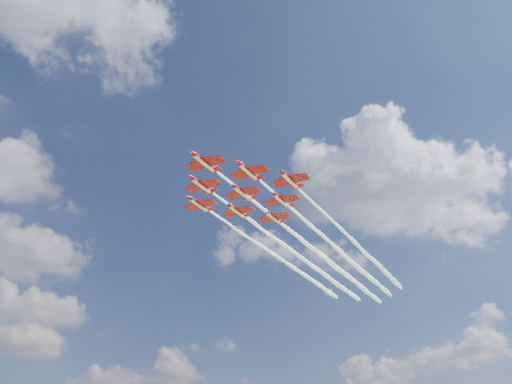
# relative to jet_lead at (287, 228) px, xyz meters

# --- Properties ---
(jet_lead) EXTENTS (95.64, 49.77, 3.07)m
(jet_lead) POSITION_rel_jet_lead_xyz_m (0.00, 0.00, 0.00)
(jet_lead) COLOR #B80A14
(jet_row2_port) EXTENTS (95.64, 49.77, 3.07)m
(jet_row2_port) POSITION_rel_jet_lead_xyz_m (12.09, -2.67, 0.00)
(jet_row2_port) COLOR #B80A14
(jet_row2_starb) EXTENTS (95.64, 49.77, 3.07)m
(jet_row2_starb) POSITION_rel_jet_lead_xyz_m (5.28, 11.20, 0.00)
(jet_row2_starb) COLOR #B80A14
(jet_row3_port) EXTENTS (95.64, 49.77, 3.07)m
(jet_row3_port) POSITION_rel_jet_lead_xyz_m (24.19, -5.34, 0.00)
(jet_row3_port) COLOR #B80A14
(jet_row3_centre) EXTENTS (95.64, 49.77, 3.07)m
(jet_row3_centre) POSITION_rel_jet_lead_xyz_m (17.38, 8.53, 0.00)
(jet_row3_centre) COLOR #B80A14
(jet_row3_starb) EXTENTS (95.64, 49.77, 3.07)m
(jet_row3_starb) POSITION_rel_jet_lead_xyz_m (10.57, 22.40, 0.00)
(jet_row3_starb) COLOR #B80A14
(jet_row4_port) EXTENTS (95.64, 49.77, 3.07)m
(jet_row4_port) POSITION_rel_jet_lead_xyz_m (29.47, 5.86, 0.00)
(jet_row4_port) COLOR #B80A14
(jet_row4_starb) EXTENTS (95.64, 49.77, 3.07)m
(jet_row4_starb) POSITION_rel_jet_lead_xyz_m (22.66, 19.74, 0.00)
(jet_row4_starb) COLOR #B80A14
(jet_tail) EXTENTS (95.64, 49.77, 3.07)m
(jet_tail) POSITION_rel_jet_lead_xyz_m (34.75, 17.07, 0.00)
(jet_tail) COLOR #B80A14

